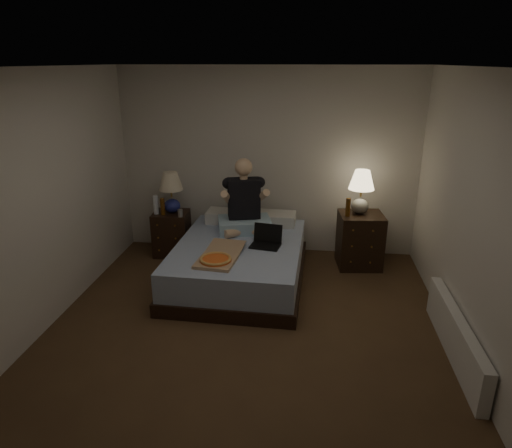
# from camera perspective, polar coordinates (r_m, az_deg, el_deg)

# --- Properties ---
(floor) EXTENTS (4.00, 4.50, 0.00)m
(floor) POSITION_cam_1_polar(r_m,az_deg,el_deg) (4.60, -1.36, -13.86)
(floor) COLOR brown
(floor) RESTS_ON ground
(ceiling) EXTENTS (4.00, 4.50, 0.00)m
(ceiling) POSITION_cam_1_polar(r_m,az_deg,el_deg) (3.83, -1.68, 19.04)
(ceiling) COLOR white
(ceiling) RESTS_ON ground
(wall_back) EXTENTS (4.00, 0.00, 2.50)m
(wall_back) POSITION_cam_1_polar(r_m,az_deg,el_deg) (6.20, 1.49, 7.69)
(wall_back) COLOR silver
(wall_back) RESTS_ON ground
(wall_front) EXTENTS (4.00, 0.00, 2.50)m
(wall_front) POSITION_cam_1_polar(r_m,az_deg,el_deg) (2.09, -10.85, -19.04)
(wall_front) COLOR silver
(wall_front) RESTS_ON ground
(wall_left) EXTENTS (0.00, 4.50, 2.50)m
(wall_left) POSITION_cam_1_polar(r_m,az_deg,el_deg) (4.75, -26.13, 1.85)
(wall_left) COLOR silver
(wall_left) RESTS_ON ground
(wall_right) EXTENTS (0.00, 4.50, 2.50)m
(wall_right) POSITION_cam_1_polar(r_m,az_deg,el_deg) (4.26, 26.19, -0.08)
(wall_right) COLOR silver
(wall_right) RESTS_ON ground
(bed) EXTENTS (1.52, 2.00, 0.49)m
(bed) POSITION_cam_1_polar(r_m,az_deg,el_deg) (5.55, -2.11, -4.79)
(bed) COLOR #506CA0
(bed) RESTS_ON floor
(nightstand_left) EXTENTS (0.49, 0.44, 0.60)m
(nightstand_left) POSITION_cam_1_polar(r_m,az_deg,el_deg) (6.39, -10.48, -1.15)
(nightstand_left) COLOR black
(nightstand_left) RESTS_ON floor
(nightstand_right) EXTENTS (0.59, 0.54, 0.71)m
(nightstand_right) POSITION_cam_1_polar(r_m,az_deg,el_deg) (6.06, 12.83, -1.99)
(nightstand_right) COLOR black
(nightstand_right) RESTS_ON floor
(lamp_left) EXTENTS (0.39, 0.39, 0.56)m
(lamp_left) POSITION_cam_1_polar(r_m,az_deg,el_deg) (6.21, -10.54, 3.89)
(lamp_left) COLOR navy
(lamp_left) RESTS_ON nightstand_left
(lamp_right) EXTENTS (0.41, 0.41, 0.56)m
(lamp_right) POSITION_cam_1_polar(r_m,az_deg,el_deg) (5.90, 12.99, 3.91)
(lamp_right) COLOR gray
(lamp_right) RESTS_ON nightstand_right
(water_bottle) EXTENTS (0.07, 0.07, 0.25)m
(water_bottle) POSITION_cam_1_polar(r_m,az_deg,el_deg) (6.24, -12.40, 2.35)
(water_bottle) COLOR white
(water_bottle) RESTS_ON nightstand_left
(soda_can) EXTENTS (0.07, 0.07, 0.10)m
(soda_can) POSITION_cam_1_polar(r_m,az_deg,el_deg) (6.08, -9.46, 1.35)
(soda_can) COLOR beige
(soda_can) RESTS_ON nightstand_left
(beer_bottle_left) EXTENTS (0.06, 0.06, 0.23)m
(beer_bottle_left) POSITION_cam_1_polar(r_m,az_deg,el_deg) (6.19, -11.60, 2.16)
(beer_bottle_left) COLOR #55310C
(beer_bottle_left) RESTS_ON nightstand_left
(beer_bottle_right) EXTENTS (0.06, 0.06, 0.23)m
(beer_bottle_right) POSITION_cam_1_polar(r_m,az_deg,el_deg) (5.80, 11.43, 2.06)
(beer_bottle_right) COLOR #5B350D
(beer_bottle_right) RESTS_ON nightstand_right
(person) EXTENTS (0.77, 0.66, 0.93)m
(person) POSITION_cam_1_polar(r_m,az_deg,el_deg) (5.71, -1.48, 3.54)
(person) COLOR black
(person) RESTS_ON bed
(laptop) EXTENTS (0.38, 0.33, 0.24)m
(laptop) POSITION_cam_1_polar(r_m,az_deg,el_deg) (5.31, 1.18, -1.65)
(laptop) COLOR black
(laptop) RESTS_ON bed
(pizza_box) EXTENTS (0.48, 0.80, 0.08)m
(pizza_box) POSITION_cam_1_polar(r_m,az_deg,el_deg) (4.93, -5.07, -4.51)
(pizza_box) COLOR tan
(pizza_box) RESTS_ON bed
(radiator) EXTENTS (0.10, 1.60, 0.40)m
(radiator) POSITION_cam_1_polar(r_m,az_deg,el_deg) (4.60, 23.65, -12.76)
(radiator) COLOR silver
(radiator) RESTS_ON floor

